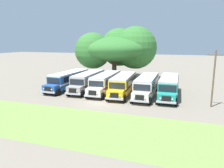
% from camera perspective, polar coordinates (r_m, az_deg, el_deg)
% --- Properties ---
extents(ground_plane, '(220.00, 220.00, 0.00)m').
position_cam_1_polar(ground_plane, '(28.27, -3.15, -4.98)').
color(ground_plane, slate).
extents(foreground_grass_strip, '(80.00, 9.07, 0.01)m').
position_cam_1_polar(foreground_grass_strip, '(21.59, -11.10, -10.42)').
color(foreground_grass_strip, olive).
rests_on(foreground_grass_strip, ground_plane).
extents(parked_bus_slot_0, '(2.97, 10.88, 2.82)m').
position_cam_1_polar(parked_bus_slot_0, '(37.10, -11.45, 1.23)').
color(parked_bus_slot_0, '#23519E').
rests_on(parked_bus_slot_0, ground_plane).
extents(parked_bus_slot_1, '(3.10, 10.89, 2.82)m').
position_cam_1_polar(parked_bus_slot_1, '(35.73, -6.39, 1.01)').
color(parked_bus_slot_1, '#9E9993').
rests_on(parked_bus_slot_1, ground_plane).
extents(parked_bus_slot_2, '(3.08, 10.89, 2.82)m').
position_cam_1_polar(parked_bus_slot_2, '(34.21, -1.74, 0.62)').
color(parked_bus_slot_2, silver).
rests_on(parked_bus_slot_2, ground_plane).
extents(parked_bus_slot_3, '(3.38, 10.95, 2.82)m').
position_cam_1_polar(parked_bus_slot_3, '(32.95, 3.01, 0.19)').
color(parked_bus_slot_3, yellow).
rests_on(parked_bus_slot_3, ground_plane).
extents(parked_bus_slot_4, '(2.87, 10.86, 2.82)m').
position_cam_1_polar(parked_bus_slot_4, '(32.15, 9.23, -0.22)').
color(parked_bus_slot_4, silver).
rests_on(parked_bus_slot_4, ground_plane).
extents(parked_bus_slot_5, '(2.90, 10.87, 2.82)m').
position_cam_1_polar(parked_bus_slot_5, '(32.34, 14.93, -0.39)').
color(parked_bus_slot_5, teal).
rests_on(parked_bus_slot_5, ground_plane).
extents(broad_shade_tree, '(16.42, 13.52, 11.02)m').
position_cam_1_polar(broad_shade_tree, '(45.48, 1.53, 9.42)').
color(broad_shade_tree, brown).
rests_on(broad_shade_tree, ground_plane).
extents(utility_pole, '(1.80, 0.20, 6.94)m').
position_cam_1_polar(utility_pole, '(28.34, 25.48, 1.66)').
color(utility_pole, brown).
rests_on(utility_pole, ground_plane).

